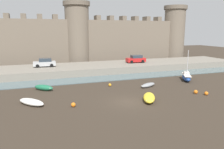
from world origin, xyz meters
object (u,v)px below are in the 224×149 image
at_px(rowboat_near_channel_left, 44,87).
at_px(car_quay_west, 45,63).
at_px(sailboat_foreground_right, 186,77).
at_px(car_quay_centre_west, 136,59).
at_px(rowboat_near_channel_right, 148,85).
at_px(mooring_buoy_near_shore, 73,105).
at_px(rowboat_foreground_centre, 31,102).
at_px(mooring_buoy_mid_mud, 110,85).
at_px(mooring_buoy_near_channel, 206,93).
at_px(rowboat_foreground_left, 149,97).
at_px(mooring_buoy_off_centre, 196,92).

distance_m(rowboat_near_channel_left, car_quay_west, 12.50).
bearing_deg(sailboat_foreground_right, car_quay_centre_west, 102.98).
xyz_separation_m(rowboat_near_channel_right, car_quay_west, (-13.81, 15.52, 1.84)).
bearing_deg(mooring_buoy_near_shore, car_quay_centre_west, 49.39).
bearing_deg(sailboat_foreground_right, rowboat_foreground_centre, -169.79).
xyz_separation_m(mooring_buoy_near_shore, mooring_buoy_mid_mud, (6.66, 7.18, -0.03)).
height_order(rowboat_foreground_centre, mooring_buoy_mid_mud, rowboat_foreground_centre).
xyz_separation_m(sailboat_foreground_right, mooring_buoy_near_channel, (-3.06, -7.90, -0.35)).
bearing_deg(rowboat_near_channel_right, rowboat_near_channel_left, 167.73).
xyz_separation_m(rowboat_near_channel_right, mooring_buoy_near_channel, (5.00, -6.25, -0.05)).
relative_size(rowboat_foreground_left, rowboat_foreground_centre, 1.09).
bearing_deg(mooring_buoy_off_centre, mooring_buoy_mid_mud, 141.55).
distance_m(mooring_buoy_near_channel, car_quay_west, 28.84).
height_order(sailboat_foreground_right, mooring_buoy_mid_mud, sailboat_foreground_right).
distance_m(mooring_buoy_near_shore, car_quay_west, 20.67).
bearing_deg(car_quay_west, mooring_buoy_near_shore, -84.58).
bearing_deg(car_quay_west, mooring_buoy_off_centre, -49.10).
bearing_deg(rowboat_near_channel_right, mooring_buoy_off_centre, -51.45).
xyz_separation_m(sailboat_foreground_right, car_quay_centre_west, (-3.02, 13.10, 1.54)).
bearing_deg(mooring_buoy_near_channel, rowboat_foreground_left, 176.88).
relative_size(rowboat_foreground_centre, mooring_buoy_near_channel, 7.35).
bearing_deg(mooring_buoy_off_centre, rowboat_foreground_left, -175.57).
distance_m(mooring_buoy_off_centre, mooring_buoy_mid_mud, 11.99).
height_order(mooring_buoy_off_centre, car_quay_west, car_quay_west).
relative_size(sailboat_foreground_right, mooring_buoy_off_centre, 9.91).
bearing_deg(mooring_buoy_near_channel, mooring_buoy_near_shore, 175.67).
relative_size(rowboat_foreground_left, mooring_buoy_off_centre, 7.69).
distance_m(sailboat_foreground_right, mooring_buoy_near_shore, 21.00).
distance_m(mooring_buoy_off_centre, mooring_buoy_near_channel, 1.29).
height_order(sailboat_foreground_right, mooring_buoy_near_shore, sailboat_foreground_right).
height_order(rowboat_near_channel_left, car_quay_centre_west, car_quay_centre_west).
relative_size(mooring_buoy_near_shore, car_quay_centre_west, 0.12).
relative_size(mooring_buoy_off_centre, mooring_buoy_mid_mud, 1.17).
bearing_deg(mooring_buoy_near_shore, rowboat_foreground_centre, 152.20).
distance_m(rowboat_near_channel_right, mooring_buoy_mid_mud, 5.66).
bearing_deg(rowboat_foreground_centre, mooring_buoy_near_channel, -9.50).
bearing_deg(rowboat_near_channel_right, mooring_buoy_near_shore, -157.27).
bearing_deg(mooring_buoy_off_centre, sailboat_foreground_right, 60.69).
distance_m(sailboat_foreground_right, mooring_buoy_near_channel, 8.48).
bearing_deg(rowboat_near_channel_left, mooring_buoy_off_centre, -24.15).
xyz_separation_m(rowboat_foreground_centre, mooring_buoy_near_shore, (4.29, -2.26, -0.09)).
bearing_deg(car_quay_centre_west, mooring_buoy_off_centre, -92.46).
bearing_deg(mooring_buoy_near_shore, rowboat_near_channel_left, 108.60).
distance_m(rowboat_near_channel_left, mooring_buoy_near_shore, 8.60).
distance_m(rowboat_foreground_left, mooring_buoy_near_shore, 8.86).
bearing_deg(sailboat_foreground_right, mooring_buoy_off_centre, -119.31).
bearing_deg(rowboat_foreground_left, rowboat_near_channel_right, 62.35).
height_order(rowboat_near_channel_left, mooring_buoy_near_channel, rowboat_near_channel_left).
distance_m(rowboat_near_channel_left, rowboat_foreground_centre, 6.09).
xyz_separation_m(rowboat_foreground_left, sailboat_foreground_right, (11.10, 7.47, 0.19)).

